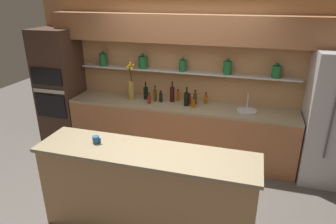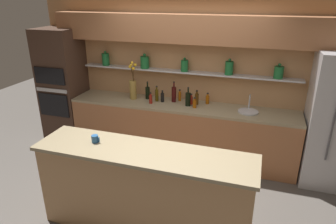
% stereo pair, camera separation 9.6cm
% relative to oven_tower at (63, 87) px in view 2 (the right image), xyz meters
% --- Properties ---
extents(ground_plane, '(12.00, 12.00, 0.00)m').
position_rel_oven_tower_xyz_m(ground_plane, '(2.26, -1.24, -1.02)').
color(ground_plane, '#4C4742').
extents(back_wall_unit, '(5.20, 0.44, 2.60)m').
position_rel_oven_tower_xyz_m(back_wall_unit, '(2.26, 0.29, 0.53)').
color(back_wall_unit, tan).
rests_on(back_wall_unit, ground_plane).
extents(back_counter_unit, '(3.67, 0.62, 0.92)m').
position_rel_oven_tower_xyz_m(back_counter_unit, '(2.20, 0.00, -0.56)').
color(back_counter_unit, '#99603D').
rests_on(back_counter_unit, ground_plane).
extents(island_counter, '(2.42, 0.61, 1.02)m').
position_rel_oven_tower_xyz_m(island_counter, '(2.26, -1.74, -0.51)').
color(island_counter, tan).
rests_on(island_counter, ground_plane).
extents(oven_tower, '(0.68, 0.64, 2.04)m').
position_rel_oven_tower_xyz_m(oven_tower, '(0.00, 0.00, 0.00)').
color(oven_tower, '#3D281E').
rests_on(oven_tower, ground_plane).
extents(flower_vase, '(0.12, 0.17, 0.65)m').
position_rel_oven_tower_xyz_m(flower_vase, '(1.35, 0.05, 0.11)').
color(flower_vase, olive).
rests_on(flower_vase, back_counter_unit).
extents(sink_fixture, '(0.30, 0.30, 0.25)m').
position_rel_oven_tower_xyz_m(sink_fixture, '(3.24, 0.01, -0.08)').
color(sink_fixture, '#B7B7BC').
rests_on(sink_fixture, back_counter_unit).
extents(bottle_sauce_0, '(0.06, 0.06, 0.17)m').
position_rel_oven_tower_xyz_m(bottle_sauce_0, '(2.43, -0.05, -0.03)').
color(bottle_sauce_0, '#9E4C0A').
rests_on(bottle_sauce_0, back_counter_unit).
extents(bottle_sauce_1, '(0.05, 0.05, 0.18)m').
position_rel_oven_tower_xyz_m(bottle_sauce_1, '(1.71, -0.08, -0.03)').
color(bottle_sauce_1, maroon).
rests_on(bottle_sauce_1, back_counter_unit).
extents(bottle_oil_2, '(0.06, 0.06, 0.26)m').
position_rel_oven_tower_xyz_m(bottle_oil_2, '(1.76, 0.06, 0.01)').
color(bottle_oil_2, '#47380A').
rests_on(bottle_oil_2, back_counter_unit).
extents(bottle_sauce_3, '(0.06, 0.06, 0.18)m').
position_rel_oven_tower_xyz_m(bottle_sauce_3, '(2.59, 0.18, -0.03)').
color(bottle_sauce_3, '#9E4C0A').
rests_on(bottle_sauce_3, back_counter_unit).
extents(bottle_spirit_4, '(0.06, 0.06, 0.23)m').
position_rel_oven_tower_xyz_m(bottle_spirit_4, '(2.43, 0.11, -0.00)').
color(bottle_spirit_4, '#4C2D0C').
rests_on(bottle_spirit_4, back_counter_unit).
extents(bottle_wine_5, '(0.08, 0.08, 0.31)m').
position_rel_oven_tower_xyz_m(bottle_wine_5, '(2.31, 0.00, 0.01)').
color(bottle_wine_5, black).
rests_on(bottle_wine_5, back_counter_unit).
extents(bottle_sauce_6, '(0.05, 0.05, 0.17)m').
position_rel_oven_tower_xyz_m(bottle_sauce_6, '(2.34, 0.09, -0.03)').
color(bottle_sauce_6, maroon).
rests_on(bottle_sauce_6, back_counter_unit).
extents(bottle_wine_7, '(0.07, 0.07, 0.30)m').
position_rel_oven_tower_xyz_m(bottle_wine_7, '(1.58, 0.12, 0.01)').
color(bottle_wine_7, black).
rests_on(bottle_wine_7, back_counter_unit).
extents(bottle_wine_8, '(0.08, 0.08, 0.34)m').
position_rel_oven_tower_xyz_m(bottle_wine_8, '(2.04, 0.12, 0.03)').
color(bottle_wine_8, '#380C0C').
rests_on(bottle_wine_8, back_counter_unit).
extents(bottle_sauce_9, '(0.05, 0.05, 0.19)m').
position_rel_oven_tower_xyz_m(bottle_sauce_9, '(2.12, 0.19, -0.02)').
color(bottle_sauce_9, '#9E4C0A').
rests_on(bottle_sauce_9, back_counter_unit).
extents(bottle_sauce_10, '(0.06, 0.06, 0.19)m').
position_rel_oven_tower_xyz_m(bottle_sauce_10, '(1.86, 0.06, -0.02)').
color(bottle_sauce_10, black).
rests_on(bottle_sauce_10, back_counter_unit).
extents(coffee_mug, '(0.10, 0.08, 0.09)m').
position_rel_oven_tower_xyz_m(coffee_mug, '(1.67, -1.72, 0.04)').
color(coffee_mug, '#235184').
rests_on(coffee_mug, island_counter).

